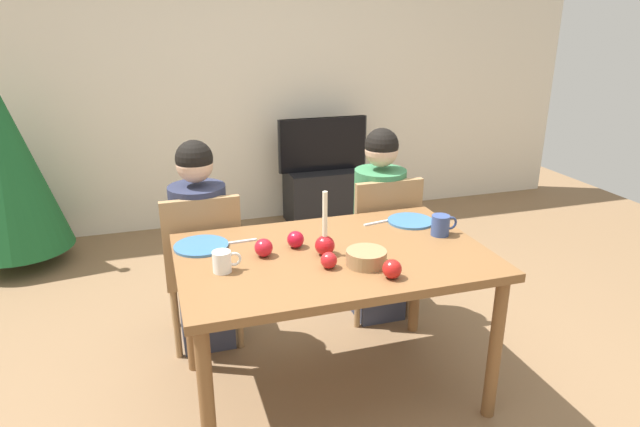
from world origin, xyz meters
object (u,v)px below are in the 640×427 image
(person_right_child, at_px, (378,228))
(apple_by_right_mug, at_px, (329,260))
(candle_centerpiece, at_px, (325,242))
(apple_far_edge, at_px, (296,239))
(chair_right, at_px, (380,239))
(bowl_walnuts, at_px, (366,258))
(dining_table, at_px, (333,269))
(mug_right, at_px, (441,225))
(christmas_tree, at_px, (6,164))
(plate_right, at_px, (411,221))
(chair_left, at_px, (203,261))
(apple_by_left_plate, at_px, (392,269))
(tv, at_px, (323,144))
(mug_left, at_px, (223,261))
(plate_left, at_px, (201,246))
(apple_near_candle, at_px, (264,248))
(person_left_child, at_px, (201,249))
(tv_stand, at_px, (323,196))

(person_right_child, xyz_separation_m, apple_by_right_mug, (-0.57, -0.79, 0.22))
(candle_centerpiece, distance_m, apple_far_edge, 0.16)
(chair_right, bearing_deg, bowl_walnuts, -117.89)
(dining_table, distance_m, mug_right, 0.59)
(mug_right, distance_m, apple_by_right_mug, 0.67)
(christmas_tree, distance_m, plate_right, 2.90)
(chair_left, relative_size, christmas_tree, 0.60)
(christmas_tree, height_order, apple_by_left_plate, christmas_tree)
(tv, xyz_separation_m, mug_left, (-1.19, -2.35, 0.09))
(chair_right, relative_size, plate_left, 3.56)
(candle_centerpiece, relative_size, apple_by_right_mug, 4.19)
(dining_table, xyz_separation_m, mug_left, (-0.50, -0.05, 0.13))
(apple_near_candle, bearing_deg, apple_by_right_mug, -40.20)
(apple_by_right_mug, bearing_deg, apple_near_candle, 139.80)
(plate_right, relative_size, apple_by_right_mug, 3.32)
(mug_right, bearing_deg, mug_left, -175.13)
(chair_left, distance_m, plate_left, 0.44)
(bowl_walnuts, height_order, apple_far_edge, apple_far_edge)
(plate_right, xyz_separation_m, mug_right, (0.06, -0.20, 0.04))
(chair_right, bearing_deg, christmas_tree, 146.47)
(person_right_child, xyz_separation_m, apple_far_edge, (-0.65, -0.53, 0.22))
(plate_right, height_order, apple_by_left_plate, apple_by_left_plate)
(chair_right, xyz_separation_m, plate_right, (0.01, -0.36, 0.24))
(chair_left, relative_size, mug_right, 6.66)
(plate_left, bearing_deg, tv, 58.67)
(candle_centerpiece, xyz_separation_m, plate_right, (0.55, 0.26, -0.06))
(tv, distance_m, apple_near_candle, 2.46)
(apple_by_right_mug, distance_m, apple_far_edge, 0.27)
(person_left_child, relative_size, tv, 1.48)
(dining_table, bearing_deg, chair_left, 131.53)
(plate_right, height_order, mug_left, mug_left)
(christmas_tree, xyz_separation_m, mug_right, (2.30, -2.04, 0.02))
(tv, distance_m, christmas_tree, 2.43)
(chair_right, relative_size, tv, 1.14)
(person_left_child, distance_m, apple_near_candle, 0.67)
(tv_stand, relative_size, bowl_walnuts, 3.63)
(apple_far_edge, bearing_deg, apple_by_left_plate, -55.27)
(christmas_tree, xyz_separation_m, bowl_walnuts, (1.82, -2.25, 0.00))
(apple_by_right_mug, bearing_deg, apple_by_left_plate, -37.73)
(bowl_walnuts, bearing_deg, mug_left, 168.83)
(person_left_child, height_order, apple_far_edge, person_left_child)
(dining_table, relative_size, candle_centerpiece, 4.68)
(tv_stand, distance_m, apple_far_edge, 2.41)
(candle_centerpiece, height_order, plate_right, candle_centerpiece)
(christmas_tree, bearing_deg, apple_far_edge, -51.35)
(dining_table, xyz_separation_m, apple_far_edge, (-0.15, 0.11, 0.12))
(dining_table, distance_m, chair_right, 0.80)
(tv_stand, bearing_deg, chair_right, -96.13)
(tv_stand, xyz_separation_m, mug_right, (-0.11, -2.26, 0.56))
(apple_near_candle, distance_m, apple_by_left_plate, 0.59)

